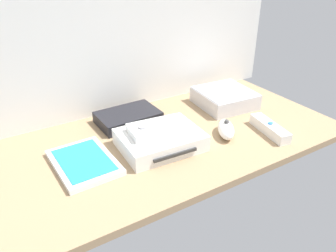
{
  "coord_description": "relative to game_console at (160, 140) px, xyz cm",
  "views": [
    {
      "loc": [
        -42.33,
        -68.7,
        47.63
      ],
      "look_at": [
        0.0,
        0.0,
        4.0
      ],
      "focal_mm": 35.92,
      "sensor_mm": 36.0,
      "label": 1
    }
  ],
  "objects": [
    {
      "name": "ground_plane",
      "position": [
        4.03,
        2.66,
        -3.2
      ],
      "size": [
        100.0,
        48.0,
        2.0
      ],
      "primitive_type": "cube",
      "color": "#9E7F5B",
      "rests_on": "ground"
    },
    {
      "name": "back_wall",
      "position": [
        4.03,
        27.26,
        29.8
      ],
      "size": [
        110.0,
        1.2,
        64.0
      ],
      "primitive_type": "cube",
      "color": "silver",
      "rests_on": "ground"
    },
    {
      "name": "game_console",
      "position": [
        0.0,
        0.0,
        0.0
      ],
      "size": [
        21.91,
        17.45,
        4.4
      ],
      "rotation": [
        0.0,
        0.0,
        -0.06
      ],
      "color": "white",
      "rests_on": "ground_plane"
    },
    {
      "name": "mini_computer",
      "position": [
        31.83,
        11.77,
        0.44
      ],
      "size": [
        18.39,
        18.39,
        5.3
      ],
      "rotation": [
        0.0,
        0.0,
        -0.09
      ],
      "color": "silver",
      "rests_on": "ground_plane"
    },
    {
      "name": "game_case",
      "position": [
        -20.15,
        2.49,
        -1.44
      ],
      "size": [
        14.11,
        19.36,
        1.56
      ],
      "rotation": [
        0.0,
        0.0,
        0.03
      ],
      "color": "white",
      "rests_on": "ground_plane"
    },
    {
      "name": "network_router",
      "position": [
        -1.12,
        17.28,
        -0.5
      ],
      "size": [
        18.19,
        12.61,
        3.4
      ],
      "rotation": [
        0.0,
        0.0,
        0.02
      ],
      "color": "black",
      "rests_on": "ground_plane"
    },
    {
      "name": "remote_wand",
      "position": [
        30.39,
        -9.84,
        -0.69
      ],
      "size": [
        6.31,
        15.21,
        3.4
      ],
      "rotation": [
        0.0,
        0.0,
        -0.19
      ],
      "color": "white",
      "rests_on": "ground_plane"
    },
    {
      "name": "remote_nunchuk",
      "position": [
        18.85,
        -4.33,
        -0.16
      ],
      "size": [
        9.01,
        10.82,
        5.1
      ],
      "rotation": [
        0.0,
        0.0,
        -0.55
      ],
      "color": "white",
      "rests_on": "ground_plane"
    },
    {
      "name": "remote_classic_pad",
      "position": [
        -0.52,
        1.05,
        3.21
      ],
      "size": [
        15.22,
        9.6,
        2.4
      ],
      "rotation": [
        0.0,
        0.0,
        -0.12
      ],
      "color": "white",
      "rests_on": "game_console"
    }
  ]
}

